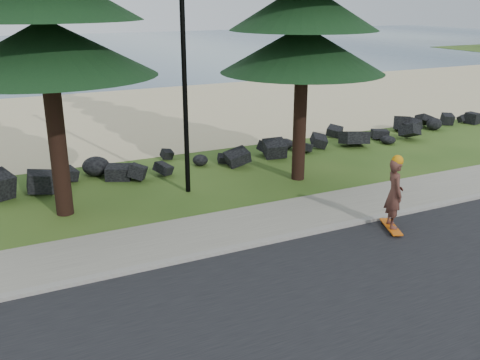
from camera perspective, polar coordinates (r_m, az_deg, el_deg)
The scene contains 9 objects.
ground at distance 12.95m, azimuth -0.56°, elevation -5.58°, with size 160.00×160.00×0.00m, color #294917.
road at distance 9.58m, azimuth 11.43°, elevation -15.47°, with size 160.00×7.00×0.02m, color black.
kerb at distance 12.20m, azimuth 1.25°, elevation -6.93°, with size 160.00×0.20×0.10m, color gray.
sidewalk at distance 13.10m, azimuth -0.94°, elevation -5.09°, with size 160.00×2.00×0.08m, color gray.
beach_sand at distance 26.22m, azimuth -14.29°, elevation 6.47°, with size 160.00×15.00×0.01m, color #D1BC8B.
ocean at distance 62.11m, azimuth -21.59°, elevation 12.59°, with size 160.00×58.00×0.01m, color #3C5974.
seawall_boulders at distance 17.85m, azimuth -8.25°, elevation 1.17°, with size 60.00×2.40×1.10m, color black, non-canonical shape.
lamp_post at distance 14.81m, azimuth -6.06°, elevation 14.01°, with size 0.25×0.14×8.14m.
skateboarder at distance 13.20m, azimuth 16.13°, elevation -1.42°, with size 0.61×1.03×1.89m.
Camera 1 is at (-5.02, -10.68, 5.35)m, focal length 40.00 mm.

